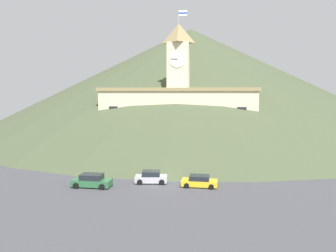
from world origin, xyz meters
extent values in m
plane|color=#424247|center=(0.00, 0.00, 0.00)|extent=(160.00, 160.00, 0.00)
cube|color=beige|center=(0.00, 23.85, 5.67)|extent=(28.67, 8.74, 11.34)
cube|color=#998456|center=(0.00, 23.85, 11.64)|extent=(29.27, 9.34, 0.60)
cube|color=beige|center=(0.00, 23.85, 16.09)|extent=(4.01, 4.01, 8.31)
pyramid|color=#998456|center=(0.00, 23.85, 22.05)|extent=(4.42, 4.42, 3.61)
cylinder|color=silver|center=(0.00, 21.78, 17.09)|extent=(3.05, 0.12, 3.05)
cube|color=black|center=(-0.62, 21.71, 17.11)|extent=(1.25, 0.06, 0.16)
cylinder|color=#B2B2B7|center=(0.00, 23.85, 25.05)|extent=(0.10, 0.10, 2.40)
cube|color=white|center=(0.80, 23.85, 25.70)|extent=(1.60, 0.06, 1.00)
cube|color=#2347B2|center=(0.80, 23.81, 25.70)|extent=(1.60, 0.04, 0.28)
cube|color=#232328|center=(-11.47, 19.40, 5.44)|extent=(1.58, 0.16, 6.24)
cube|color=#232328|center=(-5.73, 19.40, 5.44)|extent=(1.58, 0.16, 6.24)
cube|color=#232328|center=(0.00, 19.40, 5.44)|extent=(1.58, 0.16, 6.24)
cube|color=#232328|center=(5.73, 19.40, 5.44)|extent=(1.58, 0.16, 6.24)
cube|color=#232328|center=(11.47, 19.40, 5.44)|extent=(1.58, 0.16, 6.24)
cube|color=#2347B2|center=(-11.22, 16.93, 1.12)|extent=(4.49, 0.12, 2.24)
cube|color=white|center=(-6.73, 16.93, 1.12)|extent=(4.49, 0.12, 2.24)
cube|color=#2347B2|center=(-2.24, 16.93, 1.12)|extent=(4.49, 0.12, 2.24)
cube|color=white|center=(2.24, 16.93, 1.12)|extent=(4.49, 0.12, 2.24)
cube|color=#2347B2|center=(6.73, 16.93, 1.12)|extent=(4.49, 0.12, 2.24)
cube|color=white|center=(11.22, 16.93, 1.12)|extent=(4.49, 0.12, 2.24)
cone|color=#424C33|center=(0.00, 61.68, 14.93)|extent=(121.14, 121.14, 29.87)
cylinder|color=black|center=(-5.40, 17.93, 2.40)|extent=(0.14, 0.14, 4.80)
cube|color=black|center=(-5.40, 17.93, 4.65)|extent=(0.90, 0.08, 0.08)
sphere|color=white|center=(-5.85, 17.93, 4.83)|extent=(0.36, 0.36, 0.36)
sphere|color=white|center=(-4.95, 17.93, 4.83)|extent=(0.36, 0.36, 0.36)
cylinder|color=black|center=(4.75, 17.93, 2.19)|extent=(0.14, 0.14, 4.38)
cube|color=black|center=(4.75, 17.93, 4.23)|extent=(0.90, 0.08, 0.08)
sphere|color=white|center=(4.30, 17.93, 4.41)|extent=(0.36, 0.36, 0.36)
sphere|color=white|center=(5.20, 17.93, 4.41)|extent=(0.36, 0.36, 0.36)
cube|color=#B7B7BC|center=(-1.05, 0.35, 0.52)|extent=(4.06, 2.12, 0.74)
cube|color=#1E2328|center=(-1.05, 0.35, 1.20)|extent=(2.30, 1.79, 0.61)
cylinder|color=black|center=(0.17, 1.34, 0.33)|extent=(0.69, 0.38, 0.66)
cylinder|color=black|center=(0.36, -0.35, 0.33)|extent=(0.69, 0.38, 0.66)
cylinder|color=black|center=(-2.47, 1.05, 0.33)|extent=(0.69, 0.38, 0.66)
cylinder|color=black|center=(-2.28, -0.64, 0.33)|extent=(0.69, 0.38, 0.66)
cube|color=slate|center=(-4.24, 9.64, 0.61)|extent=(5.40, 2.27, 0.87)
cube|color=#1E2328|center=(-4.24, 9.64, 1.40)|extent=(3.01, 1.99, 0.71)
cylinder|color=black|center=(-5.99, 8.55, 0.39)|extent=(0.79, 0.40, 0.77)
cylinder|color=black|center=(-6.09, 10.54, 0.39)|extent=(0.79, 0.40, 0.77)
cylinder|color=black|center=(-2.39, 8.73, 0.39)|extent=(0.79, 0.40, 0.77)
cylinder|color=black|center=(-2.49, 10.73, 0.39)|extent=(0.79, 0.40, 0.77)
cube|color=#2D663D|center=(-7.68, -2.25, 0.54)|extent=(4.64, 1.91, 0.77)
cube|color=#1E2328|center=(-7.68, -2.25, 1.24)|extent=(2.57, 1.71, 0.63)
cylinder|color=black|center=(-6.09, -1.39, 0.34)|extent=(0.69, 0.34, 0.68)
cylinder|color=black|center=(-6.13, -3.19, 0.34)|extent=(0.69, 0.34, 0.68)
cylinder|color=black|center=(-9.22, -1.32, 0.34)|extent=(0.69, 0.34, 0.68)
cylinder|color=black|center=(-9.26, -3.12, 0.34)|extent=(0.69, 0.34, 0.68)
cube|color=black|center=(6.31, 11.63, 0.62)|extent=(5.02, 2.31, 0.89)
cube|color=#1E2328|center=(6.31, 11.63, 1.44)|extent=(2.81, 2.01, 0.73)
cylinder|color=black|center=(4.71, 10.52, 0.40)|extent=(0.81, 0.41, 0.79)
cylinder|color=black|center=(4.58, 12.52, 0.40)|extent=(0.81, 0.41, 0.79)
cylinder|color=black|center=(8.03, 10.73, 0.40)|extent=(0.81, 0.41, 0.79)
cylinder|color=black|center=(7.91, 12.73, 0.40)|extent=(0.81, 0.41, 0.79)
cube|color=yellow|center=(4.88, -0.47, 0.47)|extent=(4.28, 1.98, 0.67)
cube|color=#1E2328|center=(4.88, -0.47, 1.08)|extent=(2.38, 1.76, 0.55)
cylinder|color=black|center=(3.41, -1.31, 0.30)|extent=(0.61, 0.35, 0.59)
cylinder|color=black|center=(3.49, 0.49, 0.30)|extent=(0.61, 0.35, 0.59)
cylinder|color=black|center=(6.27, -1.43, 0.30)|extent=(0.61, 0.35, 0.59)
cylinder|color=black|center=(6.35, 0.36, 0.30)|extent=(0.61, 0.35, 0.59)
cylinder|color=#282D3D|center=(2.03, 13.07, 0.42)|extent=(0.19, 0.19, 0.84)
cylinder|color=#282D3D|center=(1.80, 13.00, 0.42)|extent=(0.19, 0.19, 0.84)
cylinder|color=#282D3D|center=(1.91, 13.03, 1.18)|extent=(0.48, 0.48, 0.67)
sphere|color=tan|center=(1.91, 13.03, 1.65)|extent=(0.28, 0.28, 0.28)
camera|label=1|loc=(6.01, -38.35, 11.08)|focal=35.00mm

